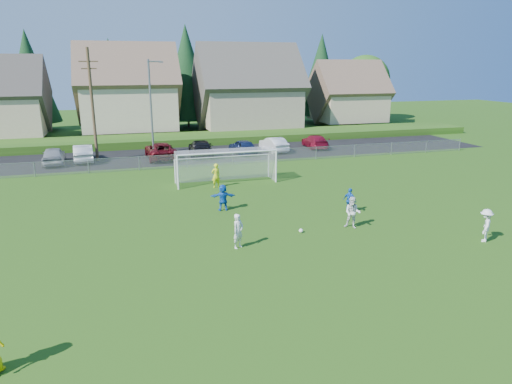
{
  "coord_description": "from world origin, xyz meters",
  "views": [
    {
      "loc": [
        -7.27,
        -16.44,
        8.55
      ],
      "look_at": [
        0.0,
        8.0,
        1.4
      ],
      "focal_mm": 32.0,
      "sensor_mm": 36.0,
      "label": 1
    }
  ],
  "objects_px": {
    "player_white_b": "(353,213)",
    "soccer_goal": "(225,161)",
    "player_blue_b": "(223,197)",
    "player_white_a": "(238,231)",
    "player_blue_a": "(350,201)",
    "car_c": "(161,151)",
    "car_g": "(315,141)",
    "car_a": "(54,156)",
    "car_f": "(274,144)",
    "car_b": "(83,153)",
    "car_e": "(243,147)",
    "soccer_ball": "(301,231)",
    "player_white_c": "(485,225)",
    "car_d": "(201,148)",
    "goalkeeper": "(216,176)"
  },
  "relations": [
    {
      "from": "player_white_b",
      "to": "soccer_goal",
      "type": "bearing_deg",
      "value": 146.4
    },
    {
      "from": "soccer_ball",
      "to": "goalkeeper",
      "type": "xyz_separation_m",
      "value": [
        -2.41,
        10.29,
        0.77
      ]
    },
    {
      "from": "car_a",
      "to": "car_b",
      "type": "bearing_deg",
      "value": -169.95
    },
    {
      "from": "player_white_b",
      "to": "player_blue_a",
      "type": "xyz_separation_m",
      "value": [
        1.14,
        2.45,
        -0.13
      ]
    },
    {
      "from": "car_c",
      "to": "car_g",
      "type": "height_order",
      "value": "car_c"
    },
    {
      "from": "player_white_c",
      "to": "car_g",
      "type": "xyz_separation_m",
      "value": [
        2.68,
        27.02,
        -0.16
      ]
    },
    {
      "from": "car_b",
      "to": "car_e",
      "type": "bearing_deg",
      "value": 173.18
    },
    {
      "from": "player_white_b",
      "to": "player_blue_b",
      "type": "distance_m",
      "value": 7.83
    },
    {
      "from": "car_b",
      "to": "soccer_ball",
      "type": "bearing_deg",
      "value": 113.66
    },
    {
      "from": "car_f",
      "to": "soccer_goal",
      "type": "xyz_separation_m",
      "value": [
        -7.56,
        -11.03,
        0.91
      ]
    },
    {
      "from": "car_d",
      "to": "car_e",
      "type": "height_order",
      "value": "car_d"
    },
    {
      "from": "car_d",
      "to": "soccer_ball",
      "type": "bearing_deg",
      "value": 99.47
    },
    {
      "from": "goalkeeper",
      "to": "car_c",
      "type": "xyz_separation_m",
      "value": [
        -2.84,
        11.67,
        -0.11
      ]
    },
    {
      "from": "player_blue_b",
      "to": "car_c",
      "type": "distance_m",
      "value": 17.17
    },
    {
      "from": "car_d",
      "to": "goalkeeper",
      "type": "bearing_deg",
      "value": 91.07
    },
    {
      "from": "car_d",
      "to": "soccer_goal",
      "type": "xyz_separation_m",
      "value": [
        0.02,
        -10.55,
        0.85
      ]
    },
    {
      "from": "car_d",
      "to": "car_f",
      "type": "bearing_deg",
      "value": -170.72
    },
    {
      "from": "car_e",
      "to": "soccer_ball",
      "type": "bearing_deg",
      "value": 74.97
    },
    {
      "from": "car_a",
      "to": "soccer_goal",
      "type": "height_order",
      "value": "soccer_goal"
    },
    {
      "from": "player_blue_a",
      "to": "player_blue_b",
      "type": "distance_m",
      "value": 7.59
    },
    {
      "from": "goalkeeper",
      "to": "player_white_a",
      "type": "bearing_deg",
      "value": 72.8
    },
    {
      "from": "car_d",
      "to": "car_c",
      "type": "bearing_deg",
      "value": 7.87
    },
    {
      "from": "car_c",
      "to": "car_g",
      "type": "xyz_separation_m",
      "value": [
        16.24,
        1.31,
        -0.09
      ]
    },
    {
      "from": "player_blue_a",
      "to": "car_e",
      "type": "xyz_separation_m",
      "value": [
        -1.3,
        19.82,
        -0.03
      ]
    },
    {
      "from": "player_blue_b",
      "to": "car_e",
      "type": "height_order",
      "value": "player_blue_b"
    },
    {
      "from": "soccer_ball",
      "to": "car_b",
      "type": "height_order",
      "value": "car_b"
    },
    {
      "from": "car_b",
      "to": "car_a",
      "type": "bearing_deg",
      "value": 8.75
    },
    {
      "from": "player_white_a",
      "to": "player_blue_b",
      "type": "height_order",
      "value": "player_white_a"
    },
    {
      "from": "car_f",
      "to": "soccer_goal",
      "type": "relative_size",
      "value": 0.59
    },
    {
      "from": "soccer_goal",
      "to": "car_b",
      "type": "bearing_deg",
      "value": 133.58
    },
    {
      "from": "car_e",
      "to": "car_f",
      "type": "height_order",
      "value": "car_f"
    },
    {
      "from": "soccer_ball",
      "to": "soccer_goal",
      "type": "distance_m",
      "value": 11.74
    },
    {
      "from": "soccer_ball",
      "to": "car_c",
      "type": "bearing_deg",
      "value": 103.45
    },
    {
      "from": "player_blue_b",
      "to": "soccer_goal",
      "type": "xyz_separation_m",
      "value": [
        1.65,
        6.63,
        0.82
      ]
    },
    {
      "from": "player_white_b",
      "to": "player_white_c",
      "type": "xyz_separation_m",
      "value": [
        5.41,
        -3.62,
        -0.03
      ]
    },
    {
      "from": "car_a",
      "to": "car_f",
      "type": "distance_m",
      "value": 20.7
    },
    {
      "from": "player_blue_a",
      "to": "player_blue_b",
      "type": "xyz_separation_m",
      "value": [
        -7.13,
        2.59,
        0.06
      ]
    },
    {
      "from": "player_white_c",
      "to": "car_b",
      "type": "height_order",
      "value": "player_white_c"
    },
    {
      "from": "player_blue_b",
      "to": "car_a",
      "type": "relative_size",
      "value": 0.36
    },
    {
      "from": "player_white_a",
      "to": "car_g",
      "type": "xyz_separation_m",
      "value": [
        14.66,
        24.31,
        -0.17
      ]
    },
    {
      "from": "car_b",
      "to": "car_c",
      "type": "distance_m",
      "value": 6.93
    },
    {
      "from": "player_white_c",
      "to": "car_g",
      "type": "relative_size",
      "value": 0.36
    },
    {
      "from": "car_b",
      "to": "player_white_a",
      "type": "bearing_deg",
      "value": 105.18
    },
    {
      "from": "player_white_a",
      "to": "player_blue_a",
      "type": "bearing_deg",
      "value": -11.33
    },
    {
      "from": "car_c",
      "to": "soccer_ball",
      "type": "bearing_deg",
      "value": 101.03
    },
    {
      "from": "player_blue_a",
      "to": "soccer_goal",
      "type": "xyz_separation_m",
      "value": [
        -5.48,
        9.21,
        0.88
      ]
    },
    {
      "from": "soccer_ball",
      "to": "car_a",
      "type": "relative_size",
      "value": 0.05
    },
    {
      "from": "player_white_c",
      "to": "player_blue_b",
      "type": "height_order",
      "value": "player_white_c"
    },
    {
      "from": "car_e",
      "to": "player_blue_a",
      "type": "bearing_deg",
      "value": 85.78
    },
    {
      "from": "player_blue_a",
      "to": "car_b",
      "type": "xyz_separation_m",
      "value": [
        -16.17,
        20.46,
        0.02
      ]
    }
  ]
}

